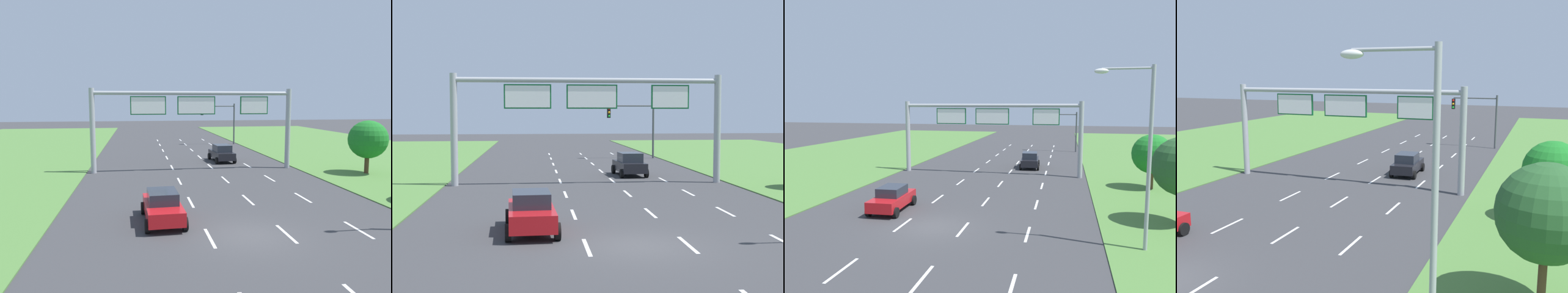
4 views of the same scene
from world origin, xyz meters
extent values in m
plane|color=#38383A|center=(0.00, 0.00, 0.00)|extent=(200.00, 200.00, 0.00)
cube|color=white|center=(-1.75, 0.00, 0.00)|extent=(0.14, 2.40, 0.01)
cube|color=white|center=(-1.75, 6.00, 0.00)|extent=(0.14, 2.40, 0.01)
cube|color=white|center=(-1.75, 12.00, 0.00)|extent=(0.14, 2.40, 0.01)
cube|color=white|center=(-1.75, 18.00, 0.00)|extent=(0.14, 2.40, 0.01)
cube|color=white|center=(-1.75, 24.00, 0.00)|extent=(0.14, 2.40, 0.01)
cube|color=white|center=(-1.75, 30.00, 0.00)|extent=(0.14, 2.40, 0.01)
cube|color=white|center=(-1.75, 36.00, 0.00)|extent=(0.14, 2.40, 0.01)
cube|color=white|center=(-1.75, 42.00, 0.00)|extent=(0.14, 2.40, 0.01)
cube|color=white|center=(1.75, 0.00, 0.00)|extent=(0.14, 2.40, 0.01)
cube|color=white|center=(1.75, 6.00, 0.00)|extent=(0.14, 2.40, 0.01)
cube|color=white|center=(1.75, 12.00, 0.00)|extent=(0.14, 2.40, 0.01)
cube|color=white|center=(1.75, 18.00, 0.00)|extent=(0.14, 2.40, 0.01)
cube|color=white|center=(1.75, 24.00, 0.00)|extent=(0.14, 2.40, 0.01)
cube|color=white|center=(1.75, 30.00, 0.00)|extent=(0.14, 2.40, 0.01)
cube|color=white|center=(1.75, 36.00, 0.00)|extent=(0.14, 2.40, 0.01)
cube|color=white|center=(1.75, 42.00, 0.00)|extent=(0.14, 2.40, 0.01)
cube|color=white|center=(5.25, 0.00, 0.00)|extent=(0.14, 2.40, 0.01)
cube|color=white|center=(5.25, 6.00, 0.00)|extent=(0.14, 2.40, 0.01)
cube|color=white|center=(5.25, 12.00, 0.00)|extent=(0.14, 2.40, 0.01)
cube|color=white|center=(5.25, 18.00, 0.00)|extent=(0.14, 2.40, 0.01)
cube|color=white|center=(5.25, 24.00, 0.00)|extent=(0.14, 2.40, 0.01)
cube|color=white|center=(5.25, 30.00, 0.00)|extent=(0.14, 2.40, 0.01)
cube|color=white|center=(5.25, 36.00, 0.00)|extent=(0.14, 2.40, 0.01)
cube|color=white|center=(5.25, 42.00, 0.00)|extent=(0.14, 2.40, 0.01)
cube|color=red|center=(-3.63, 2.59, 0.65)|extent=(1.87, 4.17, 0.67)
cube|color=#232833|center=(-3.63, 2.62, 1.27)|extent=(1.49, 1.98, 0.57)
cylinder|color=black|center=(-4.56, 4.05, 0.32)|extent=(0.25, 0.65, 0.64)
cylinder|color=black|center=(-2.82, 4.13, 0.32)|extent=(0.25, 0.65, 0.64)
cylinder|color=black|center=(-4.43, 1.05, 0.32)|extent=(0.25, 0.65, 0.64)
cylinder|color=black|center=(-2.69, 1.13, 0.32)|extent=(0.25, 0.65, 0.64)
cube|color=black|center=(3.43, 20.77, 0.67)|extent=(1.93, 4.13, 0.69)
cube|color=#232833|center=(3.44, 20.58, 1.35)|extent=(1.60, 2.07, 0.67)
cylinder|color=black|center=(2.47, 22.19, 0.32)|extent=(0.25, 0.65, 0.64)
cylinder|color=black|center=(4.23, 22.28, 0.32)|extent=(0.25, 0.65, 0.64)
cylinder|color=black|center=(2.62, 19.25, 0.32)|extent=(0.25, 0.65, 0.64)
cylinder|color=black|center=(4.38, 19.34, 0.32)|extent=(0.25, 0.65, 0.64)
cylinder|color=#9EA0A5|center=(-8.40, 16.29, 3.50)|extent=(0.44, 0.44, 7.00)
cylinder|color=#9EA0A5|center=(8.40, 16.29, 3.50)|extent=(0.44, 0.44, 7.00)
cylinder|color=#9EA0A5|center=(0.00, 16.29, 6.60)|extent=(16.80, 0.32, 0.32)
cube|color=#0C5B28|center=(-3.85, 16.29, 5.57)|extent=(2.95, 0.12, 1.53)
cube|color=white|center=(-3.85, 16.23, 5.57)|extent=(2.79, 0.01, 1.37)
cube|color=#0C5B28|center=(0.20, 16.29, 5.57)|extent=(3.23, 0.12, 1.53)
cube|color=white|center=(0.20, 16.23, 5.57)|extent=(3.07, 0.01, 1.37)
cube|color=#0C5B28|center=(5.25, 16.29, 5.57)|extent=(2.46, 0.12, 1.53)
cube|color=white|center=(5.25, 16.23, 5.57)|extent=(2.30, 0.01, 1.37)
cylinder|color=#47494F|center=(8.49, 35.53, 2.80)|extent=(0.20, 0.20, 5.60)
cylinder|color=#47494F|center=(6.24, 35.53, 5.25)|extent=(4.50, 0.14, 0.14)
cube|color=black|center=(3.99, 35.53, 4.60)|extent=(0.32, 0.36, 1.10)
sphere|color=red|center=(3.99, 35.33, 4.97)|extent=(0.22, 0.22, 0.22)
sphere|color=orange|center=(3.99, 35.33, 4.60)|extent=(0.22, 0.22, 0.22)
sphere|color=green|center=(3.99, 35.33, 4.23)|extent=(0.22, 0.22, 0.22)
cylinder|color=#513823|center=(13.73, 12.56, 0.84)|extent=(0.35, 0.35, 1.68)
sphere|color=#1A7123|center=(13.73, 12.56, 2.84)|extent=(3.09, 3.09, 3.09)
camera|label=1|loc=(-4.81, -15.69, 5.93)|focal=35.00mm
camera|label=2|loc=(-3.55, -18.03, 4.54)|focal=50.00mm
camera|label=3|loc=(7.07, -19.29, 6.80)|focal=35.00mm
camera|label=4|loc=(13.14, -11.23, 7.76)|focal=40.00mm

